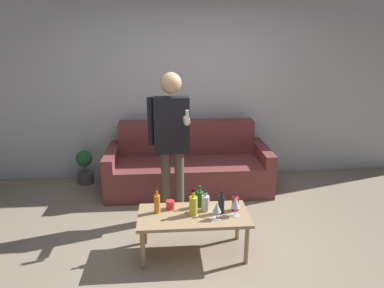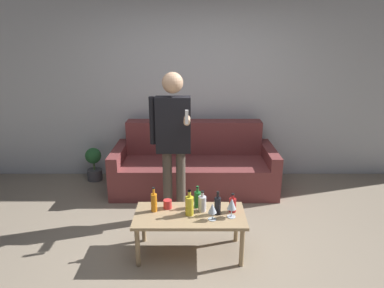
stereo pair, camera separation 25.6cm
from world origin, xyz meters
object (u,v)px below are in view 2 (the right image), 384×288
at_px(coffee_table, 189,219).
at_px(person_standing_front, 173,134).
at_px(couch, 194,166).
at_px(bottle_orange, 232,205).

relative_size(coffee_table, person_standing_front, 0.63).
relative_size(couch, coffee_table, 2.08).
bearing_deg(couch, coffee_table, -91.80).
relative_size(coffee_table, bottle_orange, 5.57).
bearing_deg(bottle_orange, coffee_table, -172.95).
distance_m(couch, person_standing_front, 1.13).
distance_m(couch, coffee_table, 1.55).
relative_size(bottle_orange, person_standing_front, 0.11).
xyz_separation_m(bottle_orange, person_standing_front, (-0.59, 0.64, 0.51)).
distance_m(bottle_orange, person_standing_front, 1.01).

